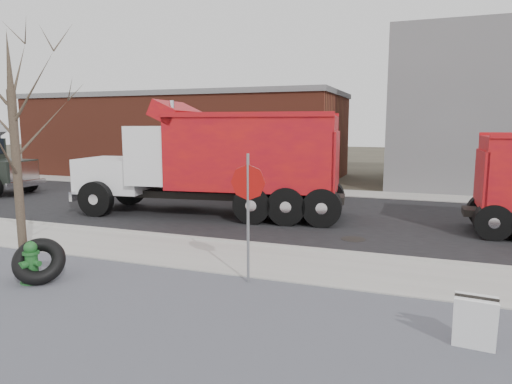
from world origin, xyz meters
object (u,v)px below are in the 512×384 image
at_px(stop_sign, 248,196).
at_px(sandwich_board, 475,323).
at_px(truck_tire, 39,261).
at_px(dump_truck_red_b, 218,159).
at_px(fire_hydrant, 31,264).

relative_size(stop_sign, sandwich_board, 3.33).
relative_size(truck_tire, stop_sign, 0.51).
xyz_separation_m(truck_tire, sandwich_board, (8.27, -0.09, -0.03)).
bearing_deg(dump_truck_red_b, fire_hydrant, 78.31).
bearing_deg(fire_hydrant, truck_tire, 53.95).
height_order(fire_hydrant, stop_sign, stop_sign).
distance_m(stop_sign, sandwich_board, 4.63).
bearing_deg(stop_sign, sandwich_board, -0.17).
xyz_separation_m(fire_hydrant, truck_tire, (0.10, 0.10, 0.05)).
distance_m(truck_tire, sandwich_board, 8.27).
height_order(truck_tire, sandwich_board, truck_tire).
relative_size(truck_tire, dump_truck_red_b, 0.14).
height_order(sandwich_board, dump_truck_red_b, dump_truck_red_b).
relative_size(fire_hydrant, dump_truck_red_b, 0.09).
height_order(stop_sign, sandwich_board, stop_sign).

